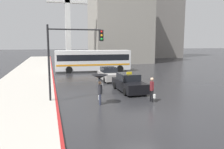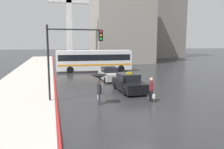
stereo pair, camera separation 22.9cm
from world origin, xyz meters
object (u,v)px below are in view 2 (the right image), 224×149
sedan_red (110,74)px  city_bus (94,60)px  traffic_light (71,48)px  taxi (129,83)px  monument_cross (69,15)px  pedestrian_with_umbrella (99,80)px  pedestrian_man (151,88)px

sedan_red → city_bus: city_bus is taller
traffic_light → city_bus: bearing=73.9°
taxi → monument_cross: 24.50m
taxi → monument_cross: (-3.16, 22.77, 8.46)m
city_bus → pedestrian_with_umbrella: (-3.03, -17.73, -0.06)m
pedestrian_with_umbrella → pedestrian_man: bearing=-87.6°
pedestrian_with_umbrella → pedestrian_man: pedestrian_with_umbrella is taller
sedan_red → pedestrian_with_umbrella: (-3.24, -9.46, 1.01)m
traffic_light → pedestrian_man: bearing=-18.4°
pedestrian_with_umbrella → monument_cross: bearing=6.7°
city_bus → taxi: bearing=4.5°
taxi → traffic_light: size_ratio=0.84×
sedan_red → city_bus: bearing=-88.6°
pedestrian_man → monument_cross: size_ratio=0.11×
pedestrian_man → monument_cross: bearing=175.8°
sedan_red → pedestrian_with_umbrella: 10.05m
taxi → monument_cross: bearing=-82.1°
city_bus → pedestrian_with_umbrella: city_bus is taller
monument_cross → pedestrian_with_umbrella: bearing=-90.5°
taxi → traffic_light: (-5.04, -1.95, 3.10)m
pedestrian_man → taxi: bearing=173.6°
city_bus → traffic_light: size_ratio=2.04×
city_bus → traffic_light: traffic_light is taller
pedestrian_with_umbrella → monument_cross: size_ratio=0.13×
city_bus → pedestrian_man: city_bus is taller
pedestrian_with_umbrella → traffic_light: bearing=55.5°
traffic_light → monument_cross: size_ratio=0.34×
traffic_light → monument_cross: bearing=85.7°
monument_cross → sedan_red: bearing=-79.8°
pedestrian_man → traffic_light: traffic_light is taller
city_bus → monument_cross: size_ratio=0.69×
taxi → pedestrian_with_umbrella: pedestrian_with_umbrella is taller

